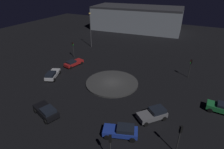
{
  "coord_description": "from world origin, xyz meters",
  "views": [
    {
      "loc": [
        13.36,
        -26.34,
        17.4
      ],
      "look_at": [
        0.0,
        0.0,
        1.91
      ],
      "focal_mm": 29.1,
      "sensor_mm": 36.0,
      "label": 1
    }
  ],
  "objects_px": {
    "car_grey": "(153,114)",
    "streetlamp_northwest": "(90,26)",
    "traffic_light_southeast_near": "(110,143)",
    "car_silver": "(52,74)",
    "car_blue": "(122,131)",
    "traffic_light_northeast": "(191,65)",
    "traffic_light_northwest": "(73,47)",
    "car_green": "(223,108)",
    "traffic_light_southeast": "(180,134)",
    "car_black": "(46,111)",
    "store_building": "(137,18)",
    "car_red": "(73,63)"
  },
  "relations": [
    {
      "from": "car_grey",
      "to": "streetlamp_northwest",
      "type": "distance_m",
      "value": 33.31
    },
    {
      "from": "traffic_light_southeast_near",
      "to": "car_grey",
      "type": "bearing_deg",
      "value": -40.02
    },
    {
      "from": "car_grey",
      "to": "traffic_light_southeast_near",
      "type": "xyz_separation_m",
      "value": [
        -2.16,
        -8.81,
        1.99
      ]
    },
    {
      "from": "car_silver",
      "to": "car_blue",
      "type": "relative_size",
      "value": 1.04
    },
    {
      "from": "traffic_light_northeast",
      "to": "traffic_light_northwest",
      "type": "bearing_deg",
      "value": -32.09
    },
    {
      "from": "car_green",
      "to": "car_silver",
      "type": "bearing_deg",
      "value": -171.17
    },
    {
      "from": "traffic_light_northwest",
      "to": "traffic_light_northeast",
      "type": "relative_size",
      "value": 1.02
    },
    {
      "from": "car_blue",
      "to": "traffic_light_southeast",
      "type": "relative_size",
      "value": 1.16
    },
    {
      "from": "car_grey",
      "to": "traffic_light_southeast",
      "type": "distance_m",
      "value": 6.2
    },
    {
      "from": "car_blue",
      "to": "streetlamp_northwest",
      "type": "xyz_separation_m",
      "value": [
        -21.72,
        26.96,
        5.31
      ]
    },
    {
      "from": "traffic_light_northwest",
      "to": "traffic_light_southeast_near",
      "type": "xyz_separation_m",
      "value": [
        21.78,
        -22.2,
        -0.01
      ]
    },
    {
      "from": "streetlamp_northwest",
      "to": "traffic_light_southeast",
      "type": "bearing_deg",
      "value": -43.2
    },
    {
      "from": "car_green",
      "to": "car_silver",
      "type": "relative_size",
      "value": 0.93
    },
    {
      "from": "car_silver",
      "to": "traffic_light_southeast",
      "type": "xyz_separation_m",
      "value": [
        24.93,
        -7.12,
        2.09
      ]
    },
    {
      "from": "car_black",
      "to": "store_building",
      "type": "height_order",
      "value": "store_building"
    },
    {
      "from": "car_blue",
      "to": "traffic_light_southeast_near",
      "type": "relative_size",
      "value": 1.17
    },
    {
      "from": "car_red",
      "to": "streetlamp_northwest",
      "type": "distance_m",
      "value": 14.34
    },
    {
      "from": "traffic_light_northeast",
      "to": "traffic_light_southeast_near",
      "type": "distance_m",
      "value": 24.47
    },
    {
      "from": "streetlamp_northwest",
      "to": "car_blue",
      "type": "bearing_deg",
      "value": -51.14
    },
    {
      "from": "car_grey",
      "to": "car_red",
      "type": "bearing_deg",
      "value": -72.66
    },
    {
      "from": "car_green",
      "to": "traffic_light_southeast_near",
      "type": "height_order",
      "value": "traffic_light_southeast_near"
    },
    {
      "from": "car_green",
      "to": "car_grey",
      "type": "height_order",
      "value": "car_grey"
    },
    {
      "from": "car_red",
      "to": "traffic_light_northwest",
      "type": "relative_size",
      "value": 1.19
    },
    {
      "from": "car_grey",
      "to": "traffic_light_southeast_near",
      "type": "bearing_deg",
      "value": 27.48
    },
    {
      "from": "traffic_light_southeast",
      "to": "streetlamp_northwest",
      "type": "distance_m",
      "value": 38.85
    },
    {
      "from": "car_silver",
      "to": "car_black",
      "type": "bearing_deg",
      "value": -163.96
    },
    {
      "from": "car_silver",
      "to": "traffic_light_northwest",
      "type": "xyz_separation_m",
      "value": [
        -2.88,
        10.67,
        2.06
      ]
    },
    {
      "from": "car_black",
      "to": "car_silver",
      "type": "bearing_deg",
      "value": -32.65
    },
    {
      "from": "car_red",
      "to": "traffic_light_southeast",
      "type": "relative_size",
      "value": 1.18
    },
    {
      "from": "traffic_light_southeast",
      "to": "traffic_light_northeast",
      "type": "distance_m",
      "value": 19.53
    },
    {
      "from": "traffic_light_southeast",
      "to": "traffic_light_southeast_near",
      "type": "distance_m",
      "value": 7.47
    },
    {
      "from": "car_red",
      "to": "car_black",
      "type": "distance_m",
      "value": 17.09
    },
    {
      "from": "car_red",
      "to": "traffic_light_northeast",
      "type": "xyz_separation_m",
      "value": [
        23.9,
        5.84,
        2.07
      ]
    },
    {
      "from": "traffic_light_northwest",
      "to": "traffic_light_northeast",
      "type": "distance_m",
      "value": 26.97
    },
    {
      "from": "car_grey",
      "to": "car_black",
      "type": "xyz_separation_m",
      "value": [
        -13.76,
        -6.24,
        -0.02
      ]
    },
    {
      "from": "traffic_light_southeast",
      "to": "store_building",
      "type": "height_order",
      "value": "store_building"
    },
    {
      "from": "traffic_light_southeast_near",
      "to": "traffic_light_northeast",
      "type": "bearing_deg",
      "value": -38.38
    },
    {
      "from": "car_silver",
      "to": "car_black",
      "type": "height_order",
      "value": "car_black"
    },
    {
      "from": "traffic_light_northeast",
      "to": "traffic_light_southeast",
      "type": "bearing_deg",
      "value": 56.89
    },
    {
      "from": "car_green",
      "to": "traffic_light_southeast",
      "type": "relative_size",
      "value": 1.12
    },
    {
      "from": "car_silver",
      "to": "store_building",
      "type": "bearing_deg",
      "value": -24.56
    },
    {
      "from": "car_red",
      "to": "car_black",
      "type": "height_order",
      "value": "car_black"
    },
    {
      "from": "traffic_light_southeast",
      "to": "traffic_light_northwest",
      "type": "bearing_deg",
      "value": 5.52
    },
    {
      "from": "car_grey",
      "to": "store_building",
      "type": "relative_size",
      "value": 0.13
    },
    {
      "from": "car_blue",
      "to": "traffic_light_southeast_near",
      "type": "distance_m",
      "value": 4.47
    },
    {
      "from": "traffic_light_southeast_near",
      "to": "car_blue",
      "type": "bearing_deg",
      "value": -19.53
    },
    {
      "from": "traffic_light_northeast",
      "to": "streetlamp_northwest",
      "type": "bearing_deg",
      "value": -50.1
    },
    {
      "from": "streetlamp_northwest",
      "to": "car_red",
      "type": "bearing_deg",
      "value": -75.07
    },
    {
      "from": "traffic_light_southeast_near",
      "to": "store_building",
      "type": "relative_size",
      "value": 0.12
    },
    {
      "from": "car_green",
      "to": "car_silver",
      "type": "height_order",
      "value": "car_green"
    }
  ]
}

